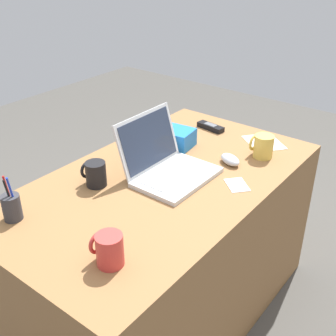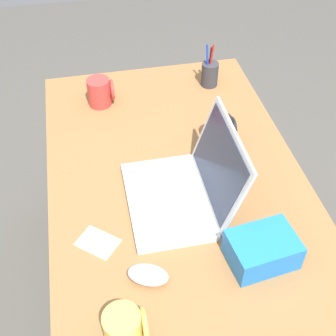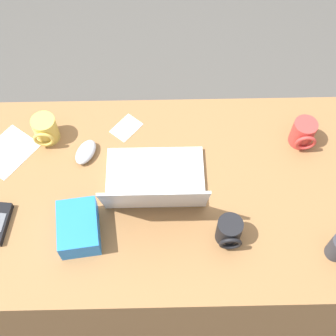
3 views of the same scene
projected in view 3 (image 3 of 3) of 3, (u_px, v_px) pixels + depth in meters
ground_plane at (167, 262)px, 2.16m from camera, size 6.00×6.00×0.00m
desk at (166, 232)px, 1.86m from camera, size 1.35×0.77×0.71m
laptop at (155, 184)px, 1.51m from camera, size 0.33×0.29×0.23m
computer_mouse at (86, 152)px, 1.60m from camera, size 0.10×0.12×0.04m
coffee_mug_white at (45, 130)px, 1.61m from camera, size 0.08×0.09×0.10m
coffee_mug_tall at (303, 133)px, 1.60m from camera, size 0.08×0.09×0.10m
coffee_mug_spare at (229, 232)px, 1.42m from camera, size 0.08×0.09×0.10m
cordless_phone at (0, 224)px, 1.47m from camera, size 0.06×0.15×0.03m
snack_bag at (79, 228)px, 1.44m from camera, size 0.14×0.18×0.08m
paper_note_near_laptop at (126, 128)px, 1.68m from camera, size 0.12×0.13×0.00m
paper_note_left at (8, 152)px, 1.63m from camera, size 0.22×0.23×0.00m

